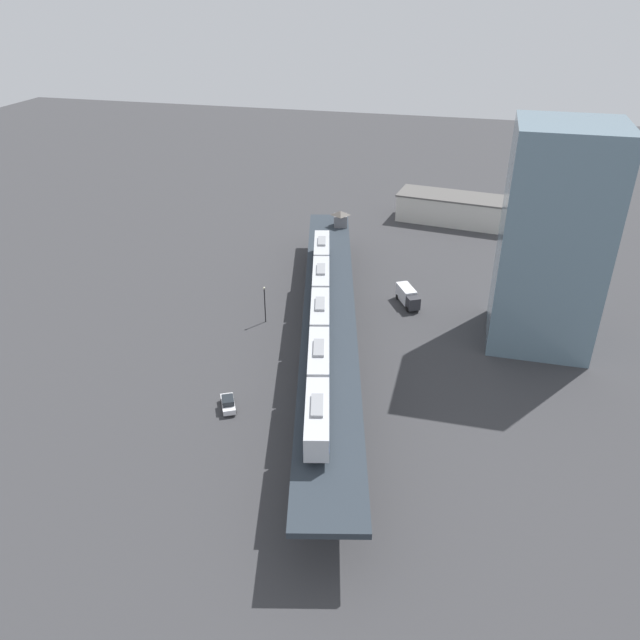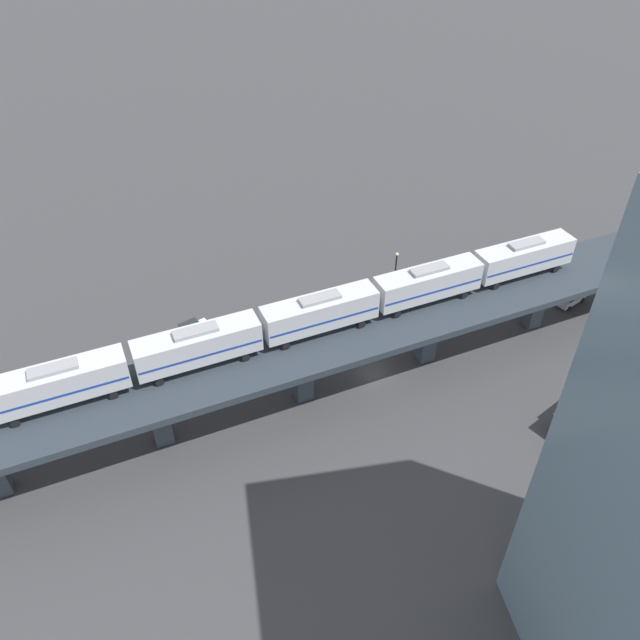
% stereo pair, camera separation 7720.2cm
% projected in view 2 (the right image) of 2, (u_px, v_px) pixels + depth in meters
% --- Properties ---
extents(ground_plane, '(400.00, 400.00, 0.00)m').
position_uv_depth(ground_plane, '(373.00, 373.00, 69.57)').
color(ground_plane, '#38383A').
extents(elevated_viaduct, '(29.63, 91.42, 7.07)m').
position_uv_depth(elevated_viaduct, '(375.00, 332.00, 65.68)').
color(elevated_viaduct, '#283039').
rests_on(elevated_viaduct, ground).
extents(subway_train, '(17.28, 61.33, 4.45)m').
position_uv_depth(subway_train, '(320.00, 312.00, 62.67)').
color(subway_train, silver).
rests_on(subway_train, elevated_viaduct).
extents(street_car_silver, '(3.62, 4.74, 1.89)m').
position_uv_depth(street_car_silver, '(571.00, 297.00, 79.00)').
color(street_car_silver, '#B7BABF').
rests_on(street_car_silver, ground).
extents(street_car_white, '(3.61, 4.74, 1.89)m').
position_uv_depth(street_car_white, '(192.00, 330.00, 73.99)').
color(street_car_white, silver).
rests_on(street_car_white, ground).
extents(delivery_truck, '(5.43, 7.40, 3.20)m').
position_uv_depth(delivery_truck, '(582.00, 410.00, 62.88)').
color(delivery_truck, '#333338').
rests_on(delivery_truck, ground).
extents(street_lamp, '(0.44, 0.44, 6.94)m').
position_uv_depth(street_lamp, '(395.00, 272.00, 77.79)').
color(street_lamp, black).
rests_on(street_lamp, ground).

